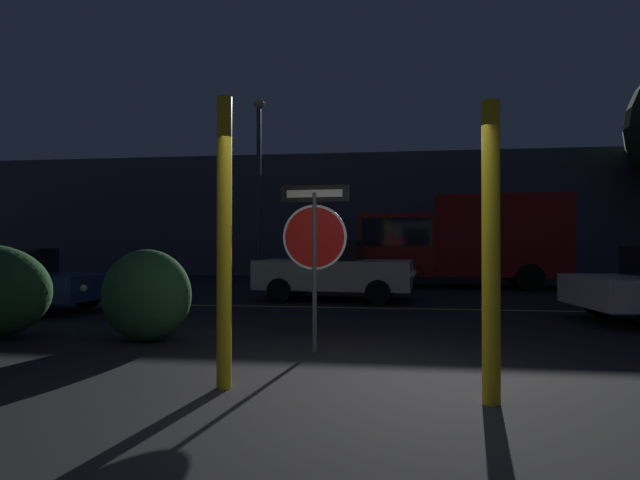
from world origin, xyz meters
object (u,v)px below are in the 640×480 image
passing_car_1 (1,280)px  delivery_truck (459,239)px  hedge_bush_1 (147,295)px  yellow_pole_right (491,252)px  stop_sign (315,236)px  street_lamp (259,171)px  passing_car_2 (334,270)px  yellow_pole_left (224,242)px

passing_car_1 → delivery_truck: delivery_truck is taller
hedge_bush_1 → delivery_truck: size_ratio=0.20×
yellow_pole_right → delivery_truck: delivery_truck is taller
hedge_bush_1 → stop_sign: bearing=-8.9°
stop_sign → street_lamp: street_lamp is taller
passing_car_2 → street_lamp: 6.40m
street_lamp → passing_car_1: bearing=-116.2°
stop_sign → hedge_bush_1: size_ratio=1.64×
hedge_bush_1 → passing_car_1: bearing=149.4°
yellow_pole_right → yellow_pole_left: bearing=176.1°
passing_car_1 → passing_car_2: passing_car_2 is taller
stop_sign → street_lamp: bearing=111.7°
delivery_truck → yellow_pole_right: bearing=177.3°
yellow_pole_right → passing_car_2: size_ratio=0.66×
hedge_bush_1 → street_lamp: (-0.95, 10.32, 3.34)m
yellow_pole_left → stop_sign: bearing=69.1°
passing_car_2 → yellow_pole_right: bearing=20.7°
stop_sign → passing_car_2: stop_sign is taller
passing_car_1 → delivery_truck: size_ratio=0.72×
stop_sign → street_lamp: 11.54m
passing_car_2 → delivery_truck: 5.84m
delivery_truck → hedge_bush_1: bearing=153.9°
passing_car_2 → hedge_bush_1: bearing=-15.4°
yellow_pole_left → passing_car_1: size_ratio=0.60×
hedge_bush_1 → street_lamp: street_lamp is taller
hedge_bush_1 → delivery_truck: bearing=59.7°
passing_car_2 → street_lamp: bearing=-139.7°
stop_sign → passing_car_2: bearing=96.9°
yellow_pole_left → delivery_truck: 12.98m
hedge_bush_1 → passing_car_2: (2.20, 5.80, 0.08)m
passing_car_1 → street_lamp: bearing=158.4°
passing_car_2 → stop_sign: bearing=8.7°
yellow_pole_left → delivery_truck: bearing=71.7°
yellow_pole_left → passing_car_1: bearing=143.2°
yellow_pole_left → hedge_bush_1: (-1.89, 2.14, -0.78)m
stop_sign → delivery_truck: size_ratio=0.33×
passing_car_2 → street_lamp: street_lamp is taller
yellow_pole_left → passing_car_1: 8.23m
hedge_bush_1 → passing_car_2: passing_car_2 is taller
passing_car_2 → passing_car_1: bearing=-60.8°
passing_car_1 → yellow_pole_right: bearing=65.5°
yellow_pole_left → yellow_pole_right: (2.54, -0.17, -0.09)m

